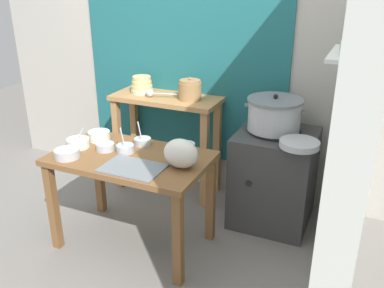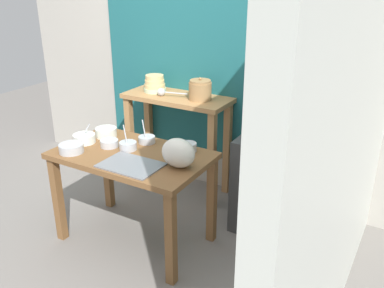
# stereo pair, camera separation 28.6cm
# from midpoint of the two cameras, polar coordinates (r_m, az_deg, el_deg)

# --- Properties ---
(ground_plane) EXTENTS (9.00, 9.00, 0.00)m
(ground_plane) POSITION_cam_midpoint_polar(r_m,az_deg,el_deg) (3.33, -9.01, -12.92)
(ground_plane) COLOR gray
(wall_back) EXTENTS (4.40, 0.12, 2.60)m
(wall_back) POSITION_cam_midpoint_polar(r_m,az_deg,el_deg) (3.70, 0.19, 12.98)
(wall_back) COLOR #B2ADA3
(wall_back) RESTS_ON ground
(wall_right) EXTENTS (0.30, 3.20, 2.60)m
(wall_right) POSITION_cam_midpoint_polar(r_m,az_deg,el_deg) (2.52, 19.89, 7.03)
(wall_right) COLOR silver
(wall_right) RESTS_ON ground
(prep_table) EXTENTS (1.10, 0.66, 0.72)m
(prep_table) POSITION_cam_midpoint_polar(r_m,az_deg,el_deg) (3.02, -10.97, -3.55)
(prep_table) COLOR brown
(prep_table) RESTS_ON ground
(back_shelf_table) EXTENTS (0.96, 0.40, 0.90)m
(back_shelf_table) POSITION_cam_midpoint_polar(r_m,az_deg,el_deg) (3.75, -5.68, 3.17)
(back_shelf_table) COLOR #B27F4C
(back_shelf_table) RESTS_ON ground
(stove_block) EXTENTS (0.60, 0.61, 0.78)m
(stove_block) POSITION_cam_midpoint_polar(r_m,az_deg,el_deg) (3.40, 8.68, -4.56)
(stove_block) COLOR #383838
(stove_block) RESTS_ON ground
(steamer_pot) EXTENTS (0.47, 0.42, 0.28)m
(steamer_pot) POSITION_cam_midpoint_polar(r_m,az_deg,el_deg) (3.23, 8.64, 3.98)
(steamer_pot) COLOR #B7BABF
(steamer_pot) RESTS_ON stove_block
(clay_pot) EXTENTS (0.19, 0.19, 0.19)m
(clay_pot) POSITION_cam_midpoint_polar(r_m,az_deg,el_deg) (3.56, -2.59, 7.30)
(clay_pot) COLOR #A37A4C
(clay_pot) RESTS_ON back_shelf_table
(bowl_stack_enamel) EXTENTS (0.20, 0.20, 0.15)m
(bowl_stack_enamel) POSITION_cam_midpoint_polar(r_m,az_deg,el_deg) (3.81, -8.99, 7.86)
(bowl_stack_enamel) COLOR #B7D1AD
(bowl_stack_enamel) RESTS_ON back_shelf_table
(ladle) EXTENTS (0.27, 0.10, 0.07)m
(ladle) POSITION_cam_midpoint_polar(r_m,az_deg,el_deg) (3.68, -7.82, 6.83)
(ladle) COLOR #B7BABF
(ladle) RESTS_ON back_shelf_table
(serving_tray) EXTENTS (0.40, 0.28, 0.01)m
(serving_tray) POSITION_cam_midpoint_polar(r_m,az_deg,el_deg) (2.79, -11.02, -3.27)
(serving_tray) COLOR slate
(serving_tray) RESTS_ON prep_table
(plastic_bag) EXTENTS (0.23, 0.17, 0.20)m
(plastic_bag) POSITION_cam_midpoint_polar(r_m,az_deg,el_deg) (2.72, -4.53, -1.36)
(plastic_bag) COLOR silver
(plastic_bag) RESTS_ON prep_table
(wide_pan) EXTENTS (0.28, 0.28, 0.04)m
(wide_pan) POSITION_cam_midpoint_polar(r_m,az_deg,el_deg) (2.97, 11.73, -0.05)
(wide_pan) COLOR #B7BABF
(wide_pan) RESTS_ON stove_block
(prep_bowl_0) EXTENTS (0.17, 0.17, 0.14)m
(prep_bowl_0) POSITION_cam_midpoint_polar(r_m,az_deg,el_deg) (3.20, -17.72, 0.13)
(prep_bowl_0) COLOR silver
(prep_bowl_0) RESTS_ON prep_table
(prep_bowl_1) EXTENTS (0.16, 0.16, 0.07)m
(prep_bowl_1) POSITION_cam_midpoint_polar(r_m,az_deg,el_deg) (3.29, -14.96, 1.09)
(prep_bowl_1) COLOR silver
(prep_bowl_1) RESTS_ON prep_table
(prep_bowl_2) EXTENTS (0.13, 0.13, 0.05)m
(prep_bowl_2) POSITION_cam_midpoint_polar(r_m,az_deg,el_deg) (3.10, -14.31, -0.38)
(prep_bowl_2) COLOR #B7BABF
(prep_bowl_2) RESTS_ON prep_table
(prep_bowl_3) EXTENTS (0.12, 0.12, 0.06)m
(prep_bowl_3) POSITION_cam_midpoint_polar(r_m,az_deg,el_deg) (2.99, -3.46, -0.46)
(prep_bowl_3) COLOR #B7BABF
(prep_bowl_3) RESTS_ON prep_table
(prep_bowl_4) EXTENTS (0.17, 0.17, 0.06)m
(prep_bowl_4) POSITION_cam_midpoint_polar(r_m,az_deg,el_deg) (3.05, -19.22, -1.24)
(prep_bowl_4) COLOR #B7BABF
(prep_bowl_4) RESTS_ON prep_table
(prep_bowl_5) EXTENTS (0.13, 0.13, 0.18)m
(prep_bowl_5) POSITION_cam_midpoint_polar(r_m,az_deg,el_deg) (3.14, -9.33, 0.35)
(prep_bowl_5) COLOR #B7BABF
(prep_bowl_5) RESTS_ON prep_table
(prep_bowl_6) EXTENTS (0.13, 0.13, 0.18)m
(prep_bowl_6) POSITION_cam_midpoint_polar(r_m,az_deg,el_deg) (3.03, -11.69, -0.58)
(prep_bowl_6) COLOR #B7BABF
(prep_bowl_6) RESTS_ON prep_table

